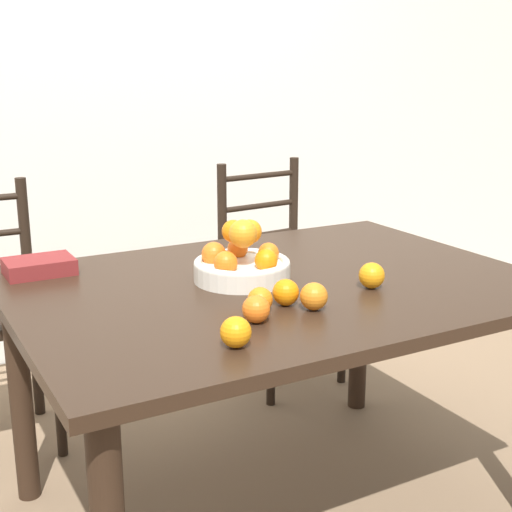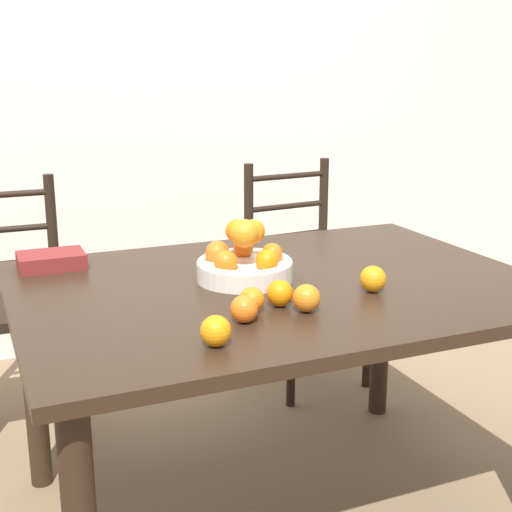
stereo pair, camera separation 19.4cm
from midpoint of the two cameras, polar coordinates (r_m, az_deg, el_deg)
ground_plane at (r=2.35m, az=4.15°, el=-19.78°), size 12.00×12.00×0.00m
wall_back at (r=3.44m, az=-8.04°, el=14.20°), size 8.00×0.06×2.60m
dining_table at (r=2.05m, az=4.49°, el=-4.63°), size 1.46×1.06×0.75m
fruit_bowl at (r=2.02m, az=1.81°, el=-0.48°), size 0.27×0.27×0.18m
orange_loose_0 at (r=1.69m, az=2.33°, el=-4.31°), size 0.07×0.07×0.07m
orange_loose_1 at (r=1.55m, az=0.33°, el=-6.08°), size 0.07×0.07×0.07m
orange_loose_2 at (r=1.96m, az=12.15°, el=-1.85°), size 0.07×0.07×0.07m
orange_loose_3 at (r=1.78m, az=7.19°, el=-3.41°), size 0.07×0.07×0.07m
orange_loose_4 at (r=1.77m, az=2.82°, el=-3.56°), size 0.06×0.06×0.06m
orange_loose_5 at (r=1.81m, az=4.98°, el=-3.03°), size 0.07×0.07×0.07m
chair_left at (r=2.73m, az=-17.25°, el=-4.24°), size 0.42×0.40×0.94m
chair_right at (r=3.07m, az=5.60°, el=-1.50°), size 0.46×0.44×0.94m
book_stack at (r=2.21m, az=-13.68°, el=-0.38°), size 0.19×0.14×0.05m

